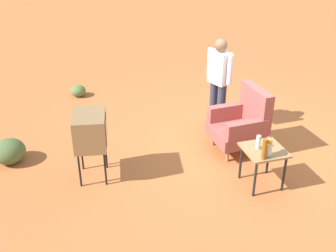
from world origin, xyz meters
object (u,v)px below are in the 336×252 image
object	(u,v)px
armchair	(242,122)
side_table	(264,154)
person_standing	(219,79)
tv_on_stand	(90,130)
flower_vase	(269,146)
bottle_short_clear	(258,142)
bottle_tall_amber	(265,149)

from	to	relation	value
armchair	side_table	xyz separation A→B (m)	(0.98, -0.14, 0.01)
side_table	person_standing	bearing A→B (deg)	178.09
tv_on_stand	flower_vase	xyz separation A→B (m)	(1.03, 2.24, -0.05)
tv_on_stand	flower_vase	distance (m)	2.47
side_table	tv_on_stand	distance (m)	2.45
armchair	bottle_short_clear	world-z (taller)	armchair
side_table	flower_vase	xyz separation A→B (m)	(0.16, -0.03, 0.23)
tv_on_stand	flower_vase	world-z (taller)	tv_on_stand
person_standing	tv_on_stand	bearing A→B (deg)	-68.13
side_table	bottle_tall_amber	bearing A→B (deg)	-30.94
armchair	side_table	bearing A→B (deg)	-8.17
bottle_short_clear	flower_vase	bearing A→B (deg)	12.01
person_standing	bottle_short_clear	size ratio (longest dim) A/B	8.20
armchair	person_standing	world-z (taller)	person_standing
bottle_short_clear	side_table	bearing A→B (deg)	58.12
side_table	bottle_tall_amber	distance (m)	0.34
bottle_short_clear	tv_on_stand	bearing A→B (deg)	-110.64
side_table	bottle_tall_amber	xyz separation A→B (m)	(0.21, -0.13, 0.23)
flower_vase	side_table	bearing A→B (deg)	167.85
tv_on_stand	bottle_tall_amber	xyz separation A→B (m)	(1.09, 2.15, -0.04)
flower_vase	armchair	bearing A→B (deg)	171.27
armchair	person_standing	xyz separation A→B (m)	(-0.83, -0.08, 0.44)
armchair	bottle_tall_amber	distance (m)	1.25
tv_on_stand	bottle_tall_amber	distance (m)	2.41
side_table	tv_on_stand	size ratio (longest dim) A/B	0.57
bottle_short_clear	flower_vase	xyz separation A→B (m)	(0.21, 0.04, 0.05)
person_standing	bottle_short_clear	distance (m)	1.79
side_table	bottle_short_clear	distance (m)	0.21
armchair	bottle_short_clear	bearing A→B (deg)	-13.21
bottle_short_clear	bottle_tall_amber	world-z (taller)	bottle_tall_amber
side_table	person_standing	world-z (taller)	person_standing
person_standing	flower_vase	xyz separation A→B (m)	(1.97, -0.09, -0.20)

